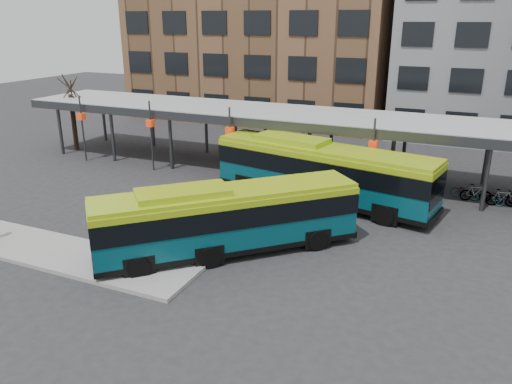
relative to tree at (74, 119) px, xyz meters
name	(u,v)px	position (x,y,z in m)	size (l,w,h in m)	color
ground	(194,248)	(18.00, -12.00, -2.43)	(120.00, 120.00, 0.00)	#28282B
boarding_island	(54,251)	(12.50, -15.00, -2.34)	(14.00, 3.00, 0.18)	gray
canopy	(291,116)	(17.94, 0.87, 1.47)	(40.00, 6.53, 4.80)	#999B9E
tree	(74,119)	(0.00, 0.00, 0.00)	(1.64, 1.64, 5.60)	black
building_brick	(266,8)	(8.00, 20.00, 8.57)	(26.00, 14.00, 22.00)	brown
bus_front	(227,218)	(19.56, -11.73, -0.75)	(10.20, 9.90, 3.23)	#07434F
bus_rear	(322,171)	(21.48, -3.62, -0.59)	(13.14, 5.11, 3.55)	#07434F
bike_rack	(508,197)	(31.31, -0.02, -1.96)	(6.58, 1.45, 1.05)	slate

